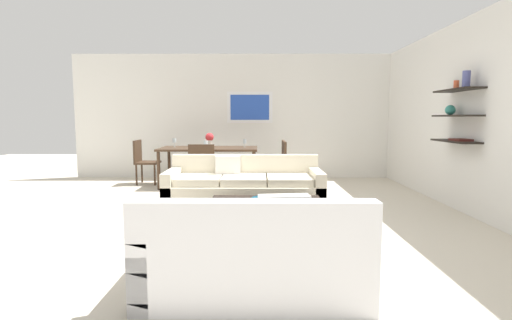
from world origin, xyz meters
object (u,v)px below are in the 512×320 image
candle_jar (287,205)px  wine_glass_right_far (245,142)px  loveseat_white (254,254)px  coffee_table (267,222)px  dining_chair_right_near (279,161)px  dining_table (209,151)px  decorative_bowl (266,201)px  dining_chair_foot (202,166)px  dining_chair_left_far (143,159)px  centerpiece_vase (210,139)px  dining_chair_right_far (277,159)px  wine_glass_foot (206,143)px  sofa_beige (244,191)px  wine_glass_left_far (174,141)px

candle_jar → wine_glass_right_far: wine_glass_right_far is taller
loveseat_white → coffee_table: size_ratio=1.30×
coffee_table → dining_chair_right_near: 3.15m
coffee_table → dining_table: (-1.05, 3.33, 0.49)m
loveseat_white → candle_jar: loveseat_white is taller
dining_chair_right_near → coffee_table: bearing=-95.4°
decorative_bowl → wine_glass_right_far: wine_glass_right_far is taller
coffee_table → decorative_bowl: 0.23m
loveseat_white → coffee_table: (0.13, 1.29, -0.10)m
dining_table → dining_chair_foot: (0.00, -0.89, -0.18)m
dining_chair_left_far → centerpiece_vase: size_ratio=3.08×
coffee_table → dining_chair_left_far: dining_chair_left_far is taller
coffee_table → dining_chair_right_near: dining_chair_right_near is taller
coffee_table → dining_chair_right_near: bearing=84.6°
decorative_bowl → dining_chair_right_far: 3.54m
dining_chair_left_far → wine_glass_foot: size_ratio=5.44×
sofa_beige → dining_chair_left_far: (-2.10, 2.31, 0.21)m
wine_glass_left_far → centerpiece_vase: centerpiece_vase is taller
candle_jar → dining_table: size_ratio=0.04×
coffee_table → dining_chair_foot: bearing=113.2°
dining_chair_left_far → decorative_bowl: bearing=-56.0°
loveseat_white → candle_jar: 1.23m
dining_chair_left_far → candle_jar: bearing=-54.7°
loveseat_white → wine_glass_left_far: bearing=108.8°
wine_glass_right_far → wine_glass_left_far: bearing=180.0°
sofa_beige → wine_glass_left_far: wine_glass_left_far is taller
decorative_bowl → dining_chair_left_far: dining_chair_left_far is taller
dining_chair_left_far → wine_glass_right_far: (2.03, -0.10, 0.35)m
candle_jar → centerpiece_vase: bearing=109.9°
sofa_beige → candle_jar: 1.45m
sofa_beige → wine_glass_right_far: (-0.07, 2.21, 0.57)m
candle_jar → wine_glass_left_far: (-1.95, 3.57, 0.46)m
dining_chair_left_far → dining_table: bearing=-9.2°
dining_table → wine_glass_right_far: bearing=9.8°
dining_chair_foot → coffee_table: bearing=-66.8°
decorative_bowl → dining_chair_right_near: dining_chair_right_near is taller
decorative_bowl → dining_chair_left_far: bearing=124.0°
sofa_beige → centerpiece_vase: centerpiece_vase is taller
dining_chair_right_near → centerpiece_vase: centerpiece_vase is taller
dining_table → dining_chair_left_far: bearing=170.8°
candle_jar → wine_glass_left_far: bearing=118.6°
candle_jar → dining_chair_right_far: (0.09, 3.67, 0.09)m
loveseat_white → decorative_bowl: bearing=85.0°
dining_chair_right_near → centerpiece_vase: 1.40m
decorative_bowl → wine_glass_right_far: 3.48m
dining_table → wine_glass_foot: (0.00, -0.42, 0.18)m
loveseat_white → dining_chair_right_near: bearing=84.5°
coffee_table → dining_chair_foot: dining_chair_foot is taller
wine_glass_right_far → centerpiece_vase: 0.69m
sofa_beige → centerpiece_vase: bearing=109.8°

